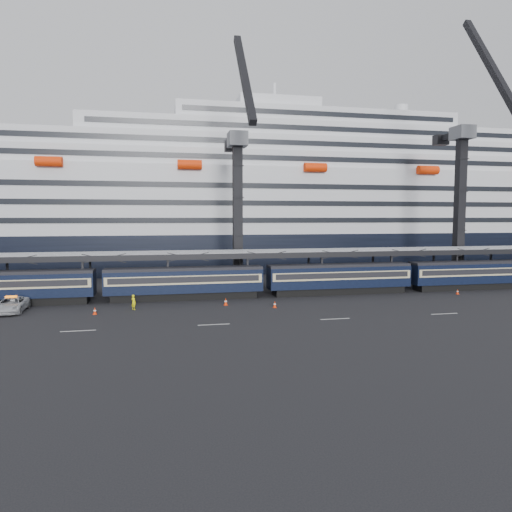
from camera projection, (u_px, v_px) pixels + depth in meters
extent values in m
plane|color=black|center=(439.00, 306.00, 51.64)|extent=(260.00, 260.00, 0.00)
cube|color=beige|center=(78.00, 331.00, 40.20)|extent=(3.00, 0.15, 0.02)
cube|color=beige|center=(214.00, 325.00, 42.58)|extent=(3.00, 0.15, 0.02)
cube|color=beige|center=(335.00, 319.00, 44.96)|extent=(3.00, 0.15, 0.02)
cube|color=beige|center=(444.00, 314.00, 47.33)|extent=(3.00, 0.15, 0.02)
cube|color=black|center=(8.00, 301.00, 51.85)|extent=(17.48, 2.40, 0.90)
cube|color=black|center=(7.00, 286.00, 51.70)|extent=(19.00, 2.80, 2.70)
cube|color=beige|center=(7.00, 283.00, 51.68)|extent=(18.62, 2.92, 1.05)
cube|color=black|center=(7.00, 283.00, 51.67)|extent=(17.86, 2.98, 0.70)
cube|color=black|center=(6.00, 273.00, 51.58)|extent=(19.00, 2.50, 0.35)
cube|color=black|center=(185.00, 296.00, 55.82)|extent=(17.48, 2.40, 0.90)
cube|color=black|center=(185.00, 281.00, 55.66)|extent=(19.00, 2.80, 2.70)
cube|color=beige|center=(185.00, 279.00, 55.64)|extent=(18.62, 2.92, 1.05)
cube|color=black|center=(185.00, 278.00, 55.63)|extent=(17.86, 2.98, 0.70)
cube|color=black|center=(185.00, 269.00, 55.54)|extent=(19.00, 2.50, 0.35)
cube|color=black|center=(339.00, 290.00, 59.78)|extent=(17.48, 2.40, 0.90)
cube|color=black|center=(339.00, 277.00, 59.63)|extent=(19.00, 2.80, 2.70)
cube|color=beige|center=(339.00, 274.00, 59.60)|extent=(18.62, 2.92, 1.05)
cube|color=black|center=(339.00, 274.00, 59.60)|extent=(17.86, 2.98, 0.70)
cube|color=black|center=(339.00, 265.00, 59.50)|extent=(19.00, 2.50, 0.35)
cube|color=black|center=(474.00, 286.00, 63.74)|extent=(17.48, 2.40, 0.90)
cube|color=black|center=(474.00, 273.00, 63.59)|extent=(19.00, 2.80, 2.70)
cube|color=beige|center=(474.00, 271.00, 63.56)|extent=(18.62, 2.92, 1.05)
cube|color=black|center=(474.00, 271.00, 63.56)|extent=(17.86, 2.98, 0.70)
cube|color=black|center=(475.00, 262.00, 63.46)|extent=(19.00, 2.50, 0.35)
cube|color=gray|center=(382.00, 250.00, 64.85)|extent=(130.00, 6.00, 0.25)
cube|color=black|center=(392.00, 254.00, 61.95)|extent=(130.00, 0.25, 0.70)
cube|color=black|center=(373.00, 250.00, 67.81)|extent=(130.00, 0.25, 0.70)
cube|color=black|center=(8.00, 275.00, 57.91)|extent=(0.25, 0.25, 5.40)
cube|color=black|center=(83.00, 279.00, 54.42)|extent=(0.25, 0.25, 5.40)
cube|color=black|center=(90.00, 273.00, 59.89)|extent=(0.25, 0.25, 5.40)
cube|color=black|center=(168.00, 276.00, 56.40)|extent=(0.25, 0.25, 5.40)
cube|color=black|center=(168.00, 271.00, 61.87)|extent=(0.25, 0.25, 5.40)
cube|color=black|center=(248.00, 274.00, 58.38)|extent=(0.25, 0.25, 5.40)
cube|color=black|center=(240.00, 270.00, 63.85)|extent=(0.25, 0.25, 5.40)
cube|color=black|center=(322.00, 273.00, 60.36)|extent=(0.25, 0.25, 5.40)
cube|color=black|center=(309.00, 268.00, 65.83)|extent=(0.25, 0.25, 5.40)
cube|color=black|center=(391.00, 271.00, 62.35)|extent=(0.25, 0.25, 5.40)
cube|color=black|center=(373.00, 267.00, 67.81)|extent=(0.25, 0.25, 5.40)
cube|color=black|center=(456.00, 269.00, 64.33)|extent=(0.25, 0.25, 5.40)
cube|color=black|center=(433.00, 265.00, 69.79)|extent=(0.25, 0.25, 5.40)
cube|color=black|center=(491.00, 264.00, 71.78)|extent=(0.25, 0.25, 5.40)
cube|color=black|center=(311.00, 248.00, 96.26)|extent=(200.00, 28.00, 7.00)
cube|color=silver|center=(311.00, 203.00, 95.46)|extent=(190.00, 26.88, 12.00)
cube|color=silver|center=(312.00, 167.00, 94.83)|extent=(160.00, 24.64, 3.00)
cube|color=black|center=(333.00, 159.00, 82.75)|extent=(153.60, 0.12, 0.90)
cube|color=silver|center=(312.00, 152.00, 94.57)|extent=(124.00, 21.84, 3.00)
cube|color=black|center=(331.00, 144.00, 83.86)|extent=(119.04, 0.12, 0.90)
cube|color=silver|center=(312.00, 138.00, 94.32)|extent=(90.00, 19.04, 3.00)
cube|color=black|center=(328.00, 129.00, 84.97)|extent=(86.40, 0.12, 0.90)
cube|color=silver|center=(312.00, 123.00, 94.07)|extent=(56.00, 16.24, 3.00)
cube|color=black|center=(326.00, 114.00, 86.09)|extent=(53.76, 0.12, 0.90)
cube|color=silver|center=(275.00, 109.00, 92.27)|extent=(16.00, 12.00, 2.50)
cylinder|color=silver|center=(401.00, 112.00, 97.78)|extent=(2.80, 2.80, 3.00)
cylinder|color=#FE3508|center=(49.00, 161.00, 71.75)|extent=(4.00, 1.60, 1.60)
cylinder|color=#FE3508|center=(190.00, 165.00, 76.11)|extent=(4.00, 1.60, 1.60)
cylinder|color=#FE3508|center=(315.00, 167.00, 80.47)|extent=(4.00, 1.60, 1.60)
cylinder|color=#FE3508|center=(428.00, 170.00, 84.83)|extent=(4.00, 1.60, 1.60)
cube|color=#52545A|center=(238.00, 280.00, 66.14)|extent=(4.50, 4.50, 2.00)
cube|color=black|center=(238.00, 210.00, 65.30)|extent=(1.30, 1.30, 18.00)
cube|color=#52545A|center=(237.00, 139.00, 64.46)|extent=(2.60, 3.20, 2.00)
cube|color=black|center=(244.00, 77.00, 58.22)|extent=(0.90, 12.26, 14.37)
cube|color=black|center=(235.00, 142.00, 66.92)|extent=(0.90, 5.04, 0.90)
cube|color=black|center=(232.00, 146.00, 69.39)|extent=(2.20, 1.60, 1.60)
cube|color=#52545A|center=(457.00, 274.00, 72.10)|extent=(4.50, 4.50, 2.00)
cube|color=black|center=(460.00, 205.00, 71.17)|extent=(1.30, 1.30, 20.00)
cube|color=#52545A|center=(462.00, 133.00, 70.24)|extent=(2.60, 3.20, 2.00)
cube|color=black|center=(491.00, 66.00, 63.95)|extent=(0.90, 12.21, 16.90)
cube|color=black|center=(451.00, 136.00, 72.98)|extent=(0.90, 5.60, 0.90)
cube|color=black|center=(441.00, 140.00, 75.73)|extent=(2.20, 1.60, 1.60)
imported|color=#AEB1B6|center=(11.00, 305.00, 48.14)|extent=(2.85, 5.80, 1.59)
imported|color=#F7F00D|center=(134.00, 302.00, 49.41)|extent=(0.71, 0.71, 1.65)
cube|color=#FE3508|center=(95.00, 314.00, 47.07)|extent=(0.39, 0.39, 0.04)
cone|color=#FE3508|center=(95.00, 310.00, 47.04)|extent=(0.33, 0.33, 0.73)
cylinder|color=white|center=(95.00, 310.00, 47.04)|extent=(0.28, 0.28, 0.12)
cube|color=#FE3508|center=(226.00, 305.00, 52.04)|extent=(0.43, 0.43, 0.05)
cone|color=#FE3508|center=(226.00, 301.00, 52.00)|extent=(0.36, 0.36, 0.81)
cylinder|color=white|center=(226.00, 301.00, 52.00)|extent=(0.30, 0.30, 0.14)
cube|color=#FE3508|center=(275.00, 307.00, 50.59)|extent=(0.39, 0.39, 0.04)
cone|color=#FE3508|center=(275.00, 304.00, 50.56)|extent=(0.32, 0.32, 0.73)
cylinder|color=white|center=(275.00, 304.00, 50.56)|extent=(0.27, 0.27, 0.12)
cube|color=#FE3508|center=(457.00, 294.00, 59.49)|extent=(0.34, 0.34, 0.04)
cone|color=#FE3508|center=(458.00, 291.00, 59.46)|extent=(0.29, 0.29, 0.65)
cylinder|color=white|center=(458.00, 291.00, 59.46)|extent=(0.24, 0.24, 0.11)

